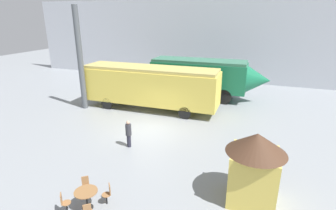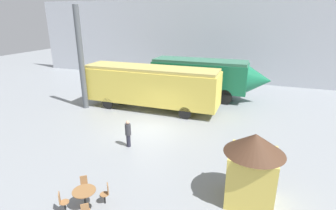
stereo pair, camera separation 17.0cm
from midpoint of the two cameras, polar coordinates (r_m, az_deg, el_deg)
The scene contains 11 objects.
ground_plane at distance 17.44m, azimuth -4.66°, elevation -5.61°, with size 80.00×80.00×0.00m, color gray.
backdrop_wall at distance 30.84m, azimuth 7.18°, elevation 13.69°, with size 44.00×0.15×9.00m.
streamlined_locomotive at distance 23.91m, azimuth 8.19°, elevation 6.42°, with size 10.34×2.72×3.50m.
passenger_coach_vintage at distance 20.93m, azimuth -4.17°, elevation 4.41°, with size 10.88×2.72×3.43m.
cafe_table_near at distance 11.23m, azimuth -17.82°, elevation -18.08°, with size 0.90×0.90×0.78m.
cafe_chair_1 at distance 11.31m, azimuth -13.38°, elevation -18.08°, with size 0.41×0.40×0.87m.
cafe_chair_2 at distance 11.97m, azimuth -17.90°, elevation -16.21°, with size 0.40×0.41×0.87m.
cafe_chair_3 at distance 11.36m, azimuth -22.13°, elevation -18.91°, with size 0.41×0.40×0.87m.
visitor_person at distance 15.20m, azimuth -8.90°, elevation -6.01°, with size 0.34×0.34×1.61m.
ticket_kiosk at distance 11.07m, azimuth 17.85°, elevation -12.18°, with size 2.34×2.34×3.00m.
support_pillar at distance 21.79m, azimuth -18.79°, elevation 9.42°, with size 0.44×0.44×8.00m.
Camera 1 is at (6.50, -14.48, 7.21)m, focal length 28.00 mm.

